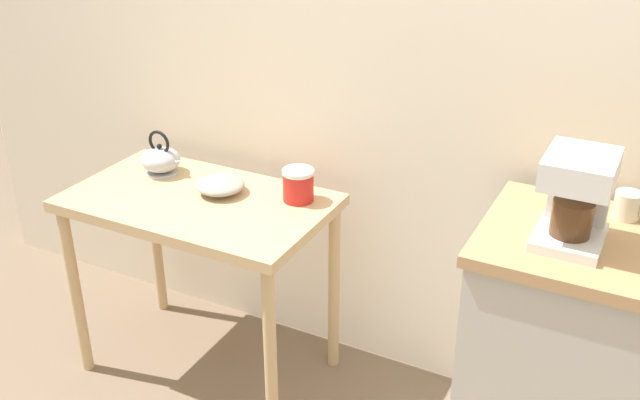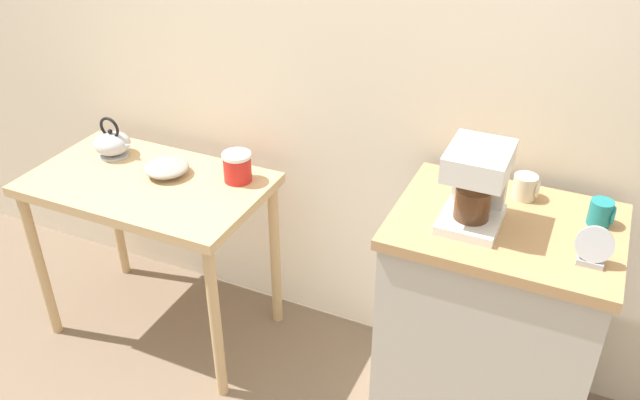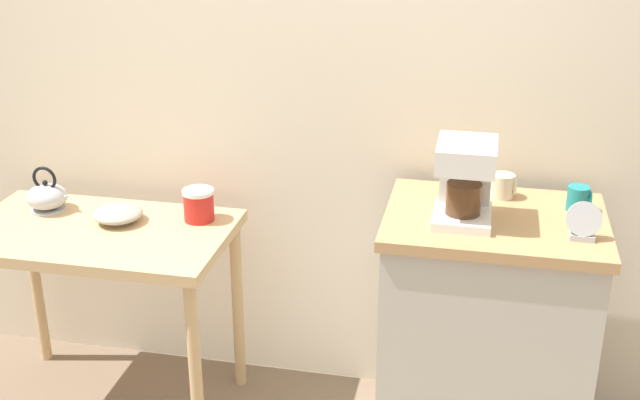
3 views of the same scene
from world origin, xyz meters
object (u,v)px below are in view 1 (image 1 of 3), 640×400
at_px(coffee_maker, 577,193).
at_px(bowl_stoneware, 220,185).
at_px(teakettle, 161,160).
at_px(mug_small_cream, 628,205).
at_px(canister_enamel, 298,185).

bearing_deg(coffee_maker, bowl_stoneware, 176.78).
relative_size(bowl_stoneware, teakettle, 0.96).
relative_size(bowl_stoneware, mug_small_cream, 2.10).
height_order(bowl_stoneware, mug_small_cream, mug_small_cream).
distance_m(teakettle, coffee_maker, 1.55).
distance_m(bowl_stoneware, canister_enamel, 0.29).
xyz_separation_m(canister_enamel, coffee_maker, (0.94, -0.15, 0.24)).
bearing_deg(mug_small_cream, bowl_stoneware, -174.25).
height_order(canister_enamel, coffee_maker, coffee_maker).
height_order(canister_enamel, mug_small_cream, mug_small_cream).
bearing_deg(mug_small_cream, teakettle, -176.82).
bearing_deg(coffee_maker, canister_enamel, 171.18).
bearing_deg(canister_enamel, coffee_maker, -8.82).
relative_size(teakettle, coffee_maker, 0.71).
distance_m(canister_enamel, mug_small_cream, 1.08).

